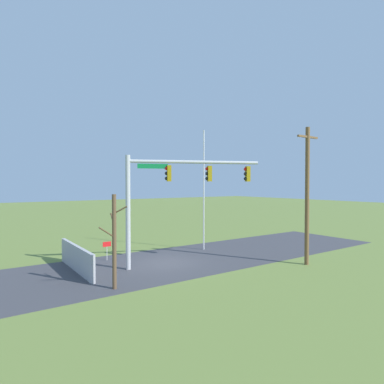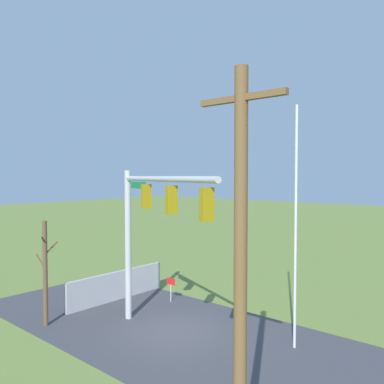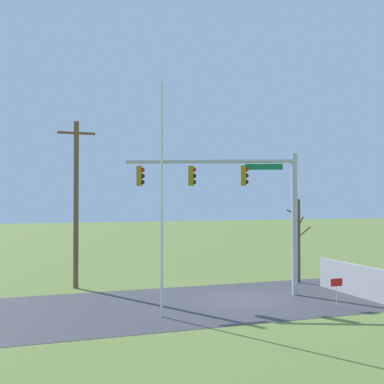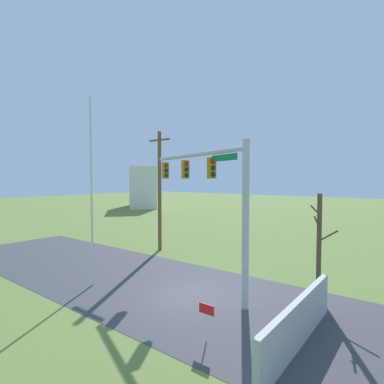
# 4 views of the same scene
# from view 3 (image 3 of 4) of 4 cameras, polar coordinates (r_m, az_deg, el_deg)

# --- Properties ---
(ground_plane) EXTENTS (160.00, 160.00, 0.00)m
(ground_plane) POSITION_cam_3_polar(r_m,az_deg,el_deg) (22.37, 6.43, -12.51)
(ground_plane) COLOR olive
(road_surface) EXTENTS (28.00, 8.00, 0.01)m
(road_surface) POSITION_cam_3_polar(r_m,az_deg,el_deg) (20.99, -3.74, -13.27)
(road_surface) COLOR #3D3D42
(road_surface) RESTS_ON ground_plane
(sidewalk_corner) EXTENTS (6.00, 6.00, 0.01)m
(sidewalk_corner) POSITION_cam_3_polar(r_m,az_deg,el_deg) (24.31, 14.09, -11.55)
(sidewalk_corner) COLOR #B7B5AD
(sidewalk_corner) RESTS_ON ground_plane
(retaining_fence) EXTENTS (0.20, 6.02, 1.47)m
(retaining_fence) POSITION_cam_3_polar(r_m,az_deg,el_deg) (23.98, 19.16, -9.89)
(retaining_fence) COLOR #A8A8AD
(retaining_fence) RESTS_ON ground_plane
(signal_mast) EXTENTS (7.61, 3.34, 6.70)m
(signal_mast) POSITION_cam_3_polar(r_m,az_deg,el_deg) (23.13, 5.90, -0.07)
(signal_mast) COLOR #B2B5BA
(signal_mast) RESTS_ON ground_plane
(flagpole) EXTENTS (0.10, 0.10, 9.07)m
(flagpole) POSITION_cam_3_polar(r_m,az_deg,el_deg) (18.59, -3.59, -0.79)
(flagpole) COLOR silver
(flagpole) RESTS_ON ground_plane
(utility_pole) EXTENTS (1.90, 0.26, 8.52)m
(utility_pole) POSITION_cam_3_polar(r_m,az_deg,el_deg) (25.36, -13.51, -1.07)
(utility_pole) COLOR brown
(utility_pole) RESTS_ON ground_plane
(bare_tree) EXTENTS (1.27, 1.02, 4.53)m
(bare_tree) POSITION_cam_3_polar(r_m,az_deg,el_deg) (26.98, 12.45, -5.53)
(bare_tree) COLOR brown
(bare_tree) RESTS_ON ground_plane
(open_sign) EXTENTS (0.56, 0.04, 1.22)m
(open_sign) POSITION_cam_3_polar(r_m,az_deg,el_deg) (21.31, 16.68, -10.57)
(open_sign) COLOR silver
(open_sign) RESTS_ON ground_plane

